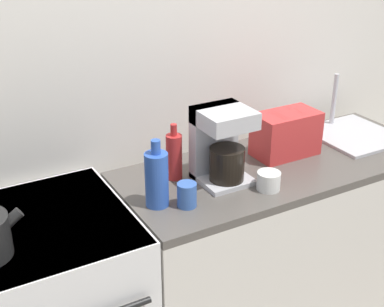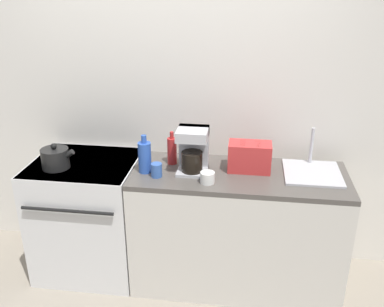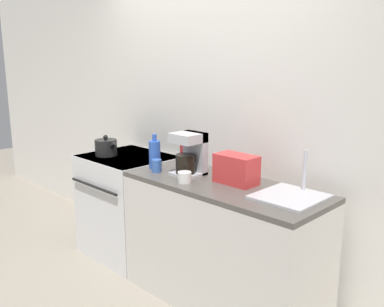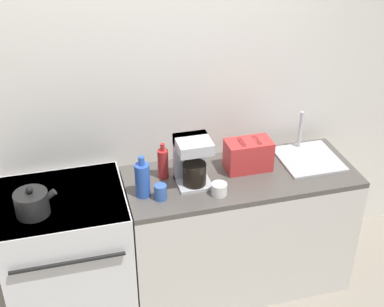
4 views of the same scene
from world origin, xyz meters
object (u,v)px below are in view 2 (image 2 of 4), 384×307
bottle_blue (145,157)px  cup_white (207,178)px  bottle_red (172,150)px  cup_blue (157,170)px  toaster (250,157)px  stove (89,215)px  coffee_maker (193,149)px  kettle (56,158)px

bottle_blue → cup_white: (0.45, -0.11, -0.08)m
bottle_red → cup_white: bearing=-43.9°
bottle_blue → cup_blue: 0.13m
bottle_red → cup_white: bottle_red is taller
bottle_red → cup_blue: 0.25m
toaster → cup_blue: (-0.62, -0.19, -0.05)m
stove → cup_blue: cup_blue is taller
bottle_red → cup_white: (0.29, -0.28, -0.06)m
stove → cup_white: size_ratio=9.50×
toaster → cup_blue: size_ratio=3.07×
toaster → bottle_red: size_ratio=1.21×
stove → bottle_red: (0.65, 0.07, 0.55)m
stove → coffee_maker: (0.82, -0.03, 0.61)m
cup_blue → toaster: bearing=17.0°
kettle → bottle_blue: bearing=1.6°
coffee_maker → cup_white: size_ratio=3.29×
coffee_maker → cup_white: 0.25m
coffee_maker → cup_blue: bearing=-150.9°
toaster → cup_white: (-0.27, -0.24, -0.06)m
coffee_maker → cup_blue: (-0.23, -0.13, -0.11)m
cup_white → cup_blue: 0.36m
stove → coffee_maker: bearing=-2.3°
bottle_blue → cup_blue: size_ratio=2.82×
bottle_blue → cup_white: size_ratio=2.82×
stove → coffee_maker: coffee_maker is taller
kettle → toaster: toaster is taller
cup_white → cup_blue: bearing=172.6°
bottle_blue → cup_blue: (0.10, -0.06, -0.07)m
toaster → coffee_maker: size_ratio=0.93×
stove → cup_white: bearing=-12.5°
stove → cup_blue: 0.78m
kettle → toaster: size_ratio=0.83×
coffee_maker → kettle: bearing=-175.1°
coffee_maker → bottle_red: (-0.17, 0.10, -0.06)m
toaster → cup_blue: bearing=-163.0°
toaster → coffee_maker: (-0.39, -0.06, 0.06)m
toaster → bottle_blue: bottle_blue is taller
bottle_blue → cup_blue: bottle_blue is taller
cup_white → coffee_maker: bearing=124.6°
bottle_red → cup_white: size_ratio=2.54×
stove → kettle: kettle is taller
stove → cup_blue: size_ratio=9.49×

